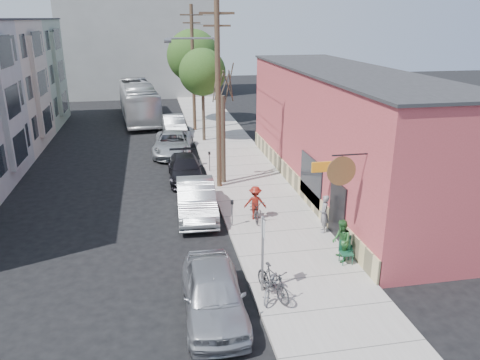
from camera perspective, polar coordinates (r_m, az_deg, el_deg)
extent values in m
plane|color=black|center=(20.44, -6.77, -7.50)|extent=(120.00, 120.00, 0.00)
cube|color=#AAA49D|center=(31.08, -0.48, 2.23)|extent=(4.50, 58.00, 0.15)
cube|color=#B14148|center=(26.00, 12.33, 5.66)|extent=(5.00, 20.00, 6.50)
cube|color=#2B2B2D|center=(25.46, 12.86, 12.89)|extent=(5.20, 20.20, 0.12)
cube|color=#D1BC83|center=(25.90, 6.76, -0.31)|extent=(0.10, 20.00, 1.10)
cube|color=black|center=(20.38, 11.79, -3.85)|extent=(0.10, 1.60, 2.60)
cube|color=black|center=(23.32, 8.64, 0.11)|extent=(0.08, 3.00, 2.20)
cylinder|color=brown|center=(17.25, 12.26, 1.07)|extent=(1.10, 0.06, 1.10)
cube|color=orange|center=(20.30, 10.06, 1.59)|extent=(1.00, 0.08, 0.45)
cube|color=#999895|center=(29.79, -26.89, 8.19)|extent=(1.10, 3.20, 7.00)
cube|color=#BCAB99|center=(37.47, -23.73, 10.50)|extent=(1.10, 3.20, 7.00)
cube|color=gray|center=(45.83, -25.06, 11.63)|extent=(6.00, 8.00, 9.00)
cube|color=gray|center=(45.26, -21.63, 12.00)|extent=(1.10, 3.20, 7.00)
cube|color=#999895|center=(60.35, -12.10, 15.80)|extent=(18.00, 8.00, 12.00)
cube|color=slate|center=(16.03, 2.78, -9.07)|extent=(0.07, 0.07, 2.80)
cube|color=silver|center=(15.59, 2.83, -5.82)|extent=(0.02, 0.45, 0.60)
cylinder|color=slate|center=(21.23, -0.96, -4.22)|extent=(0.06, 0.06, 1.10)
cylinder|color=black|center=(21.00, -0.97, -2.72)|extent=(0.14, 0.14, 0.18)
cylinder|color=slate|center=(28.85, -3.73, 2.14)|extent=(0.06, 0.06, 1.10)
cylinder|color=black|center=(28.68, -3.76, 3.29)|extent=(0.14, 0.14, 0.18)
cylinder|color=#503A28|center=(25.18, -2.69, 10.06)|extent=(0.28, 0.28, 10.00)
cube|color=#503A28|center=(24.86, -2.85, 19.66)|extent=(1.80, 0.12, 0.12)
cube|color=#503A28|center=(24.87, -2.83, 18.28)|extent=(1.40, 0.10, 0.10)
cylinder|color=slate|center=(24.66, -8.80, 16.45)|extent=(0.35, 0.24, 0.24)
cylinder|color=#503A28|center=(39.27, -5.74, 13.26)|extent=(0.28, 0.28, 10.00)
cube|color=#503A28|center=(39.07, -5.96, 19.40)|extent=(1.80, 0.12, 0.12)
cube|color=#503A28|center=(39.07, -5.93, 18.52)|extent=(1.40, 0.10, 0.10)
cylinder|color=#44392C|center=(26.32, -2.04, 4.88)|extent=(0.24, 0.24, 4.98)
cylinder|color=#44392C|center=(35.99, -4.49, 8.64)|extent=(0.24, 0.24, 4.88)
sphere|color=#2F531D|center=(35.60, -4.61, 12.99)|extent=(3.49, 3.49, 3.49)
cylinder|color=#44392C|center=(43.12, -5.62, 10.76)|extent=(0.24, 0.24, 5.48)
sphere|color=#2F531D|center=(42.78, -5.75, 14.84)|extent=(4.58, 4.58, 4.58)
imported|color=gray|center=(20.87, 10.22, -4.08)|extent=(0.56, 0.71, 1.70)
imported|color=#27632B|center=(18.59, 12.25, -7.25)|extent=(0.75, 0.91, 1.69)
imported|color=maroon|center=(21.88, 1.88, -2.77)|extent=(1.15, 0.82, 1.62)
imported|color=black|center=(21.99, 1.87, -3.48)|extent=(0.83, 2.00, 1.03)
imported|color=black|center=(16.15, 4.05, -12.28)|extent=(1.14, 1.95, 1.13)
imported|color=slate|center=(16.21, 3.83, -12.63)|extent=(1.33, 1.78, 0.89)
imported|color=#9FA0A7|center=(15.36, -3.25, -13.62)|extent=(2.06, 4.84, 1.63)
imported|color=#A6ABAE|center=(22.69, -5.36, -2.33)|extent=(1.98, 5.21, 1.70)
imported|color=black|center=(27.86, -6.70, 1.41)|extent=(1.97, 4.78, 1.38)
imported|color=#A5A9AC|center=(33.26, -8.20, 4.43)|extent=(3.12, 5.81, 1.55)
imported|color=#9B9FA3|center=(38.96, -8.07, 6.63)|extent=(1.96, 4.91, 1.59)
imported|color=silver|center=(45.31, -12.27, 9.32)|extent=(4.07, 12.50, 3.42)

